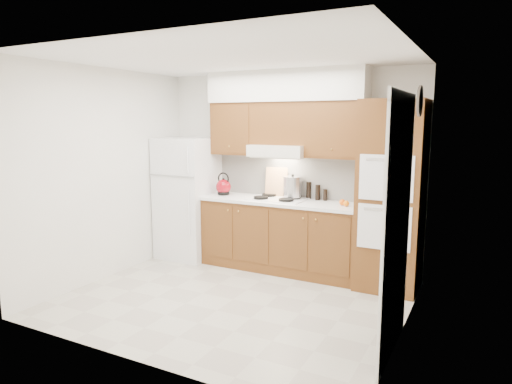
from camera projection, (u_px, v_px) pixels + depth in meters
The scene contains 26 objects.
floor at pixel (233, 299), 5.06m from camera, with size 3.60×3.60×0.00m, color #B8B3A1.
ceiling at pixel (231, 58), 4.65m from camera, with size 3.60×3.60×0.00m, color white.
wall_back at pixel (288, 170), 6.17m from camera, with size 3.60×0.02×2.60m, color white.
wall_left at pixel (107, 174), 5.67m from camera, with size 0.02×3.00×2.60m, color white.
wall_right at pixel (407, 197), 4.04m from camera, with size 0.02×3.00×2.60m, color white.
fridge at pixel (188, 198), 6.56m from camera, with size 0.75×0.72×1.72m, color white.
base_cabinets at pixel (280, 236), 6.03m from camera, with size 2.11×0.60×0.90m, color brown.
countertop at pixel (280, 201), 5.95m from camera, with size 2.13×0.62×0.04m, color white.
backsplash at pixel (289, 176), 6.16m from camera, with size 2.11×0.03×0.56m, color white.
oven_cabinet at pixel (391, 196), 5.26m from camera, with size 0.70×0.65×2.20m, color brown.
upper_cab_left at pixel (236, 129), 6.26m from camera, with size 0.63×0.33×0.70m, color brown.
upper_cab_right at pixel (337, 130), 5.61m from camera, with size 0.73×0.33×0.70m, color brown.
range_hood at pixel (280, 151), 5.94m from camera, with size 0.75×0.45×0.15m, color silver.
upper_cab_over_hood at pixel (282, 123), 5.94m from camera, with size 0.75×0.33×0.55m, color brown.
soffit at pixel (285, 86), 5.83m from camera, with size 2.13×0.36×0.40m, color silver.
cooktop at pixel (277, 199), 5.98m from camera, with size 0.74×0.50×0.01m, color white.
doorway at pixel (397, 232), 3.77m from camera, with size 0.02×0.90×2.10m, color black.
wall_clock at pixel (420, 101), 4.39m from camera, with size 0.30×0.30×0.02m, color #3F3833.
kettle at pixel (223, 187), 6.32m from camera, with size 0.21×0.21×0.21m, color maroon.
cutting_board at pixel (276, 182), 6.18m from camera, with size 0.30×0.02×0.40m, color tan.
stock_pot at pixel (293, 187), 5.99m from camera, with size 0.25×0.25×0.26m, color silver.
condiment_a at pixel (309, 190), 6.02m from camera, with size 0.06×0.06×0.22m, color black.
condiment_b at pixel (318, 192), 5.92m from camera, with size 0.06×0.06×0.20m, color black.
condiment_c at pixel (325, 195), 5.88m from camera, with size 0.05×0.05×0.15m, color black.
orange_near at pixel (346, 204), 5.49m from camera, with size 0.07×0.07×0.07m, color orange.
orange_far at pixel (342, 202), 5.56m from camera, with size 0.08×0.08×0.08m, color #F05E0C.
Camera 1 is at (2.44, -4.15, 1.97)m, focal length 32.00 mm.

